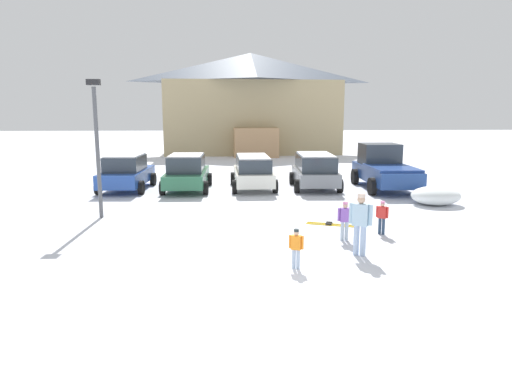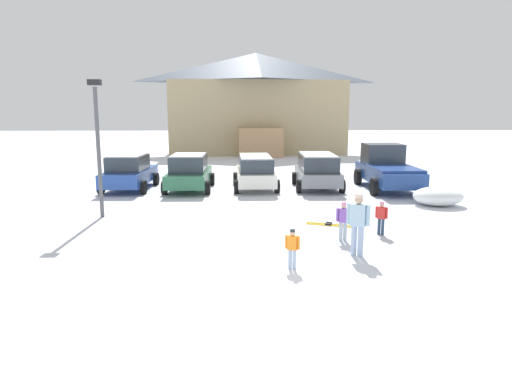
{
  "view_description": "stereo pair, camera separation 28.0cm",
  "coord_description": "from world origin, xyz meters",
  "px_view_note": "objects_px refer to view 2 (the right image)",
  "views": [
    {
      "loc": [
        -1.25,
        -8.92,
        3.79
      ],
      "look_at": [
        -0.38,
        6.99,
        0.94
      ],
      "focal_mm": 32.0,
      "sensor_mm": 36.0,
      "label": 1
    },
    {
      "loc": [
        -0.97,
        -8.93,
        3.79
      ],
      "look_at": [
        -0.38,
        6.99,
        0.94
      ],
      "focal_mm": 32.0,
      "sensor_mm": 36.0,
      "label": 2
    }
  ],
  "objects_px": {
    "skier_child_in_orange_jacket": "(292,247)",
    "skier_child_in_red_jacket": "(381,216)",
    "pickup_truck": "(387,169)",
    "skier_adult_in_blue_parka": "(358,221)",
    "parked_blue_hatchback": "(129,172)",
    "skier_child_in_purple_jacket": "(343,219)",
    "parked_grey_wagon": "(317,170)",
    "ski_lodge": "(256,103)",
    "lamp_post": "(98,140)",
    "parked_green_coupe": "(189,172)",
    "pair_of_skis": "(330,224)",
    "parked_white_suv": "(255,171)",
    "plowed_snow_pile": "(438,196)"
  },
  "relations": [
    {
      "from": "parked_blue_hatchback",
      "to": "plowed_snow_pile",
      "type": "distance_m",
      "value": 14.04
    },
    {
      "from": "pickup_truck",
      "to": "pair_of_skis",
      "type": "relative_size",
      "value": 3.3
    },
    {
      "from": "parked_white_suv",
      "to": "ski_lodge",
      "type": "bearing_deg",
      "value": 87.78
    },
    {
      "from": "pickup_truck",
      "to": "skier_child_in_orange_jacket",
      "type": "height_order",
      "value": "pickup_truck"
    },
    {
      "from": "parked_grey_wagon",
      "to": "pair_of_skis",
      "type": "relative_size",
      "value": 2.6
    },
    {
      "from": "parked_green_coupe",
      "to": "skier_child_in_red_jacket",
      "type": "xyz_separation_m",
      "value": [
        6.77,
        -8.39,
        -0.27
      ]
    },
    {
      "from": "ski_lodge",
      "to": "skier_adult_in_blue_parka",
      "type": "height_order",
      "value": "ski_lodge"
    },
    {
      "from": "ski_lodge",
      "to": "parked_green_coupe",
      "type": "height_order",
      "value": "ski_lodge"
    },
    {
      "from": "ski_lodge",
      "to": "lamp_post",
      "type": "height_order",
      "value": "ski_lodge"
    },
    {
      "from": "skier_child_in_orange_jacket",
      "to": "skier_child_in_red_jacket",
      "type": "distance_m",
      "value": 4.29
    },
    {
      "from": "ski_lodge",
      "to": "skier_child_in_purple_jacket",
      "type": "distance_m",
      "value": 29.87
    },
    {
      "from": "pickup_truck",
      "to": "plowed_snow_pile",
      "type": "xyz_separation_m",
      "value": [
        0.81,
        -4.06,
        -0.61
      ]
    },
    {
      "from": "parked_grey_wagon",
      "to": "pair_of_skis",
      "type": "height_order",
      "value": "parked_grey_wagon"
    },
    {
      "from": "skier_child_in_orange_jacket",
      "to": "pickup_truck",
      "type": "bearing_deg",
      "value": 62.34
    },
    {
      "from": "ski_lodge",
      "to": "skier_child_in_orange_jacket",
      "type": "bearing_deg",
      "value": -90.53
    },
    {
      "from": "pickup_truck",
      "to": "skier_adult_in_blue_parka",
      "type": "xyz_separation_m",
      "value": [
        -4.12,
        -10.4,
        -0.05
      ]
    },
    {
      "from": "skier_child_in_red_jacket",
      "to": "skier_adult_in_blue_parka",
      "type": "height_order",
      "value": "skier_adult_in_blue_parka"
    },
    {
      "from": "skier_child_in_purple_jacket",
      "to": "plowed_snow_pile",
      "type": "xyz_separation_m",
      "value": [
        4.98,
        4.92,
        -0.28
      ]
    },
    {
      "from": "parked_white_suv",
      "to": "lamp_post",
      "type": "distance_m",
      "value": 8.41
    },
    {
      "from": "parked_blue_hatchback",
      "to": "skier_child_in_red_jacket",
      "type": "xyz_separation_m",
      "value": [
        9.7,
        -8.61,
        -0.27
      ]
    },
    {
      "from": "ski_lodge",
      "to": "lamp_post",
      "type": "distance_m",
      "value": 27.06
    },
    {
      "from": "lamp_post",
      "to": "pickup_truck",
      "type": "bearing_deg",
      "value": 24.68
    },
    {
      "from": "parked_blue_hatchback",
      "to": "plowed_snow_pile",
      "type": "height_order",
      "value": "parked_blue_hatchback"
    },
    {
      "from": "skier_child_in_orange_jacket",
      "to": "skier_child_in_purple_jacket",
      "type": "bearing_deg",
      "value": 53.06
    },
    {
      "from": "parked_blue_hatchback",
      "to": "pair_of_skis",
      "type": "distance_m",
      "value": 11.16
    },
    {
      "from": "ski_lodge",
      "to": "parked_grey_wagon",
      "type": "relative_size",
      "value": 3.86
    },
    {
      "from": "ski_lodge",
      "to": "parked_blue_hatchback",
      "type": "distance_m",
      "value": 21.82
    },
    {
      "from": "parked_grey_wagon",
      "to": "pickup_truck",
      "type": "distance_m",
      "value": 3.39
    },
    {
      "from": "skier_child_in_red_jacket",
      "to": "skier_adult_in_blue_parka",
      "type": "distance_m",
      "value": 2.42
    },
    {
      "from": "ski_lodge",
      "to": "skier_child_in_orange_jacket",
      "type": "relative_size",
      "value": 16.31
    },
    {
      "from": "parked_green_coupe",
      "to": "parked_grey_wagon",
      "type": "xyz_separation_m",
      "value": [
        6.24,
        0.14,
        0.06
      ]
    },
    {
      "from": "lamp_post",
      "to": "skier_child_in_red_jacket",
      "type": "bearing_deg",
      "value": -16.58
    },
    {
      "from": "parked_blue_hatchback",
      "to": "parked_green_coupe",
      "type": "height_order",
      "value": "parked_green_coupe"
    },
    {
      "from": "ski_lodge",
      "to": "skier_child_in_purple_jacket",
      "type": "relative_size",
      "value": 13.86
    },
    {
      "from": "parked_grey_wagon",
      "to": "pair_of_skis",
      "type": "xyz_separation_m",
      "value": [
        -0.8,
        -7.27,
        -0.9
      ]
    },
    {
      "from": "skier_child_in_purple_jacket",
      "to": "lamp_post",
      "type": "relative_size",
      "value": 0.24
    },
    {
      "from": "parked_blue_hatchback",
      "to": "skier_child_in_purple_jacket",
      "type": "distance_m",
      "value": 12.46
    },
    {
      "from": "parked_blue_hatchback",
      "to": "skier_child_in_orange_jacket",
      "type": "relative_size",
      "value": 4.36
    },
    {
      "from": "skier_adult_in_blue_parka",
      "to": "plowed_snow_pile",
      "type": "xyz_separation_m",
      "value": [
        4.93,
        6.34,
        -0.56
      ]
    },
    {
      "from": "parked_blue_hatchback",
      "to": "parked_white_suv",
      "type": "xyz_separation_m",
      "value": [
        6.11,
        0.02,
        0.02
      ]
    },
    {
      "from": "ski_lodge",
      "to": "parked_white_suv",
      "type": "xyz_separation_m",
      "value": [
        -0.79,
        -20.35,
        -3.63
      ]
    },
    {
      "from": "ski_lodge",
      "to": "lamp_post",
      "type": "bearing_deg",
      "value": -103.98
    },
    {
      "from": "skier_child_in_red_jacket",
      "to": "skier_child_in_orange_jacket",
      "type": "bearing_deg",
      "value": -136.19
    },
    {
      "from": "parked_grey_wagon",
      "to": "skier_child_in_purple_jacket",
      "type": "xyz_separation_m",
      "value": [
        -0.78,
        -9.14,
        -0.26
      ]
    },
    {
      "from": "skier_child_in_red_jacket",
      "to": "pair_of_skis",
      "type": "distance_m",
      "value": 1.93
    },
    {
      "from": "parked_white_suv",
      "to": "pickup_truck",
      "type": "relative_size",
      "value": 0.83
    },
    {
      "from": "pickup_truck",
      "to": "skier_adult_in_blue_parka",
      "type": "bearing_deg",
      "value": -111.6
    },
    {
      "from": "parked_grey_wagon",
      "to": "skier_child_in_orange_jacket",
      "type": "xyz_separation_m",
      "value": [
        -2.56,
        -11.5,
        -0.36
      ]
    },
    {
      "from": "parked_blue_hatchback",
      "to": "parked_grey_wagon",
      "type": "height_order",
      "value": "parked_blue_hatchback"
    },
    {
      "from": "parked_green_coupe",
      "to": "skier_adult_in_blue_parka",
      "type": "relative_size",
      "value": 2.64
    }
  ]
}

